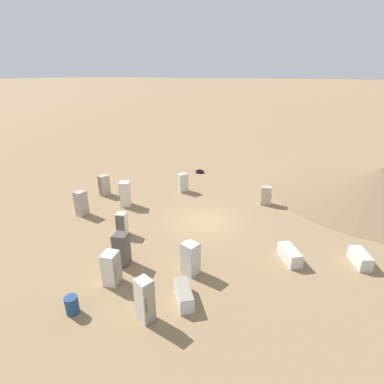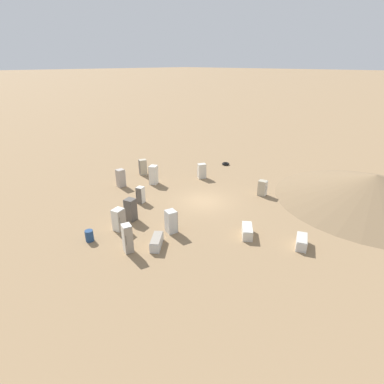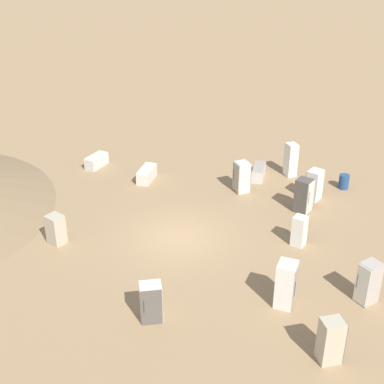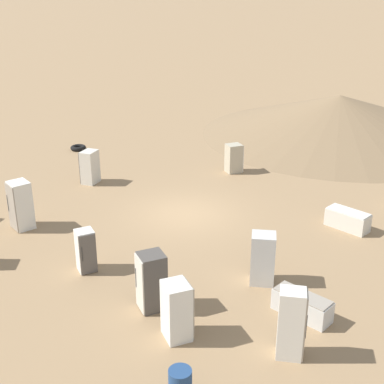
# 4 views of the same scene
# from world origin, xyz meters

# --- Properties ---
(ground_plane) EXTENTS (1000.00, 1000.00, 0.00)m
(ground_plane) POSITION_xyz_m (0.00, 0.00, 0.00)
(ground_plane) COLOR #937551
(dirt_mound) EXTENTS (16.30, 16.30, 2.43)m
(dirt_mound) POSITION_xyz_m (-10.55, -10.22, 1.21)
(dirt_mound) COLOR #7F6647
(dirt_mound) RESTS_ON ground_plane
(discarded_fridge_0) EXTENTS (1.56, 1.72, 0.69)m
(discarded_fridge_0) POSITION_xyz_m (-2.42, 7.37, 0.34)
(discarded_fridge_0) COLOR silver
(discarded_fridge_0) RESTS_ON ground_plane
(discarded_fridge_1) EXTENTS (0.91, 0.87, 1.76)m
(discarded_fridge_1) POSITION_xyz_m (1.77, 6.40, 0.88)
(discarded_fridge_1) COLOR #4C4742
(discarded_fridge_1) RESTS_ON ground_plane
(discarded_fridge_2) EXTENTS (1.03, 1.04, 1.88)m
(discarded_fridge_2) POSITION_xyz_m (6.34, 0.38, 0.94)
(discarded_fridge_2) COLOR silver
(discarded_fridge_2) RESTS_ON ground_plane
(discarded_fridge_3) EXTENTS (0.94, 0.99, 1.55)m
(discarded_fridge_3) POSITION_xyz_m (3.94, -4.12, 0.78)
(discarded_fridge_3) COLOR beige
(discarded_fridge_3) RESTS_ON ground_plane
(discarded_fridge_4) EXTENTS (0.88, 0.79, 1.41)m
(discarded_fridge_4) POSITION_xyz_m (-3.00, -4.67, 0.70)
(discarded_fridge_4) COLOR #B2A88E
(discarded_fridge_4) RESTS_ON ground_plane
(discarded_fridge_5) EXTENTS (0.90, 0.88, 1.68)m
(discarded_fridge_5) POSITION_xyz_m (-1.76, 5.44, 0.84)
(discarded_fridge_5) COLOR silver
(discarded_fridge_5) RESTS_ON ground_plane
(discarded_fridge_6) EXTENTS (1.53, 1.71, 0.73)m
(discarded_fridge_6) POSITION_xyz_m (-6.00, 2.14, 0.36)
(discarded_fridge_6) COLOR beige
(discarded_fridge_6) RESTS_ON ground_plane
(discarded_fridge_7) EXTENTS (0.85, 0.91, 1.64)m
(discarded_fridge_7) POSITION_xyz_m (1.19, 7.83, 0.82)
(discarded_fridge_7) COLOR silver
(discarded_fridge_7) RESTS_ON ground_plane
(discarded_fridge_8) EXTENTS (0.69, 0.80, 1.74)m
(discarded_fridge_8) POSITION_xyz_m (8.08, 3.03, 0.87)
(discarded_fridge_8) COLOR #A89E93
(discarded_fridge_8) RESTS_ON ground_plane
(discarded_fridge_9) EXTENTS (0.86, 0.94, 1.66)m
(discarded_fridge_9) POSITION_xyz_m (9.24, -0.54, 0.83)
(discarded_fridge_9) COLOR #B2A88E
(discarded_fridge_9) RESTS_ON ground_plane
(discarded_fridge_10) EXTENTS (0.81, 0.72, 1.93)m
(discarded_fridge_10) POSITION_xyz_m (-1.55, 8.99, 0.96)
(discarded_fridge_10) COLOR silver
(discarded_fridge_10) RESTS_ON ground_plane
(discarded_fridge_11) EXTENTS (0.72, 0.74, 1.43)m
(discarded_fridge_11) POSITION_xyz_m (3.75, 3.96, 0.72)
(discarded_fridge_11) COLOR silver
(discarded_fridge_11) RESTS_ON ground_plane
(discarded_fridge_12) EXTENTS (1.22, 1.65, 0.71)m
(discarded_fridge_12) POSITION_xyz_m (-9.34, 0.78, 0.35)
(discarded_fridge_12) COLOR silver
(discarded_fridge_12) RESTS_ON ground_plane
(scrap_tire) EXTENTS (0.86, 0.86, 0.24)m
(scrap_tire) POSITION_xyz_m (4.82, -9.33, 0.12)
(scrap_tire) COLOR black
(scrap_tire) RESTS_ON ground_plane
(rusty_barrel) EXTENTS (0.55, 0.55, 0.80)m
(rusty_barrel) POSITION_xyz_m (1.38, 10.10, 0.40)
(rusty_barrel) COLOR navy
(rusty_barrel) RESTS_ON ground_plane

